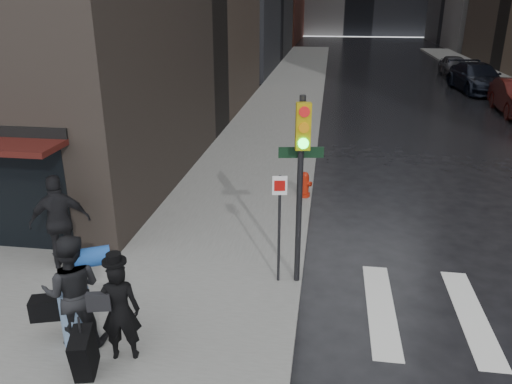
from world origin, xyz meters
The scene contains 10 objects.
ground centered at (0.00, 0.00, 0.00)m, with size 140.00×140.00×0.00m, color black.
sidewalk_left centered at (0.00, 27.00, 0.07)m, with size 4.00×50.00×0.15m, color slate.
sidewalk_right centered at (13.50, 27.00, 0.07)m, with size 3.00×50.00×0.15m, color slate.
man_overcoat centered at (-0.67, -1.23, 0.91)m, with size 0.94×1.09×1.83m.
man_jeans centered at (-1.45, -0.89, 1.10)m, with size 1.38×0.96×1.90m.
man_greycoat centered at (-2.89, 1.40, 1.14)m, with size 1.26×0.95×1.99m.
traffic_light centered at (1.88, 1.43, 2.51)m, with size 0.90×0.49×3.65m.
fire_hydrant centered at (1.80, 6.00, 0.47)m, with size 0.42×0.32×0.72m.
parked_car_3 centered at (11.16, 25.21, 0.83)m, with size 2.33×5.73×1.66m, color black.
parked_car_4 centered at (11.20, 31.59, 0.74)m, with size 1.74×4.32×1.47m, color #414146.
Camera 1 is at (2.35, -7.07, 5.36)m, focal length 35.00 mm.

